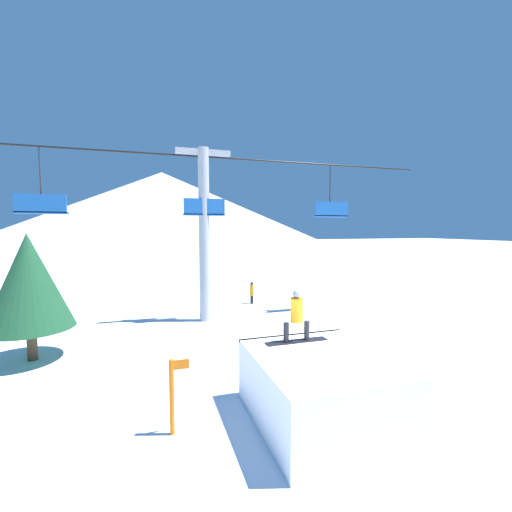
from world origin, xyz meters
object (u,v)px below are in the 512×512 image
snowboarder (297,317)px  trail_marker (173,394)px  distant_skier (252,292)px  pine_tree_near (29,281)px  snow_ramp (321,388)px

snowboarder → trail_marker: snowboarder is taller
trail_marker → distant_skier: 12.18m
pine_tree_near → distant_skier: bearing=32.0°
snow_ramp → snowboarder: snowboarder is taller
snow_ramp → pine_tree_near: pine_tree_near is taller
trail_marker → distant_skier: (5.08, 11.07, -0.17)m
trail_marker → snowboarder: bearing=10.0°
snow_ramp → snowboarder: bearing=97.4°
pine_tree_near → trail_marker: bearing=-53.8°
snow_ramp → pine_tree_near: size_ratio=0.80×
pine_tree_near → distant_skier: size_ratio=3.28×
snow_ramp → pine_tree_near: 9.38m
trail_marker → distant_skier: bearing=65.4°
snowboarder → trail_marker: 3.25m
snowboarder → pine_tree_near: bearing=144.8°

